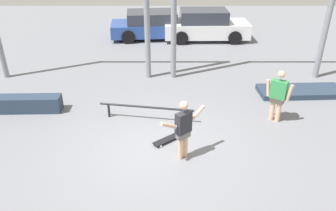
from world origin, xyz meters
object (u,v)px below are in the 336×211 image
(skateboarder, at_px, (184,128))
(manual_pad, at_px, (301,91))
(parked_car_blue, at_px, (155,25))
(parked_car_white, at_px, (206,26))
(grind_box, at_px, (14,104))
(grind_rail, at_px, (147,109))
(skateboard, at_px, (167,140))
(bystander, at_px, (279,95))

(skateboarder, relative_size, manual_pad, 0.54)
(manual_pad, xyz_separation_m, parked_car_blue, (-5.13, 6.64, 0.55))
(skateboarder, distance_m, parked_car_white, 9.93)
(grind_box, bearing_deg, grind_rail, -7.43)
(grind_rail, height_order, parked_car_blue, parked_car_blue)
(skateboard, xyz_separation_m, grind_box, (-4.60, 1.64, 0.18))
(skateboard, relative_size, parked_car_blue, 0.16)
(skateboarder, bearing_deg, skateboard, 80.63)
(grind_rail, bearing_deg, skateboarder, -61.34)
(skateboarder, bearing_deg, manual_pad, 1.07)
(skateboarder, bearing_deg, grind_rail, 79.18)
(manual_pad, bearing_deg, grind_rail, -161.20)
(skateboard, xyz_separation_m, manual_pad, (4.47, 2.84, 0.03))
(skateboard, distance_m, bystander, 3.35)
(skateboard, relative_size, grind_rail, 0.28)
(skateboard, xyz_separation_m, parked_car_blue, (-0.66, 9.48, 0.58))
(skateboard, height_order, parked_car_blue, parked_car_blue)
(grind_box, distance_m, bystander, 7.72)
(skateboard, height_order, grind_rail, grind_rail)
(skateboard, height_order, parked_car_white, parked_car_white)
(skateboarder, height_order, grind_box, skateboarder)
(grind_rail, relative_size, bystander, 1.76)
(manual_pad, relative_size, parked_car_blue, 0.61)
(grind_box, relative_size, manual_pad, 1.01)
(bystander, bearing_deg, grind_rail, 33.20)
(grind_box, xyz_separation_m, parked_car_white, (6.50, 7.51, 0.46))
(skateboarder, xyz_separation_m, grind_rail, (-0.97, 1.78, -0.48))
(manual_pad, xyz_separation_m, grind_rail, (-5.06, -1.72, 0.26))
(parked_car_blue, bearing_deg, skateboard, -91.43)
(manual_pad, bearing_deg, parked_car_white, 112.20)
(grind_box, height_order, manual_pad, grind_box)
(grind_box, relative_size, bystander, 1.84)
(grind_box, distance_m, manual_pad, 9.15)
(parked_car_white, bearing_deg, grind_box, -131.88)
(skateboard, distance_m, manual_pad, 5.29)
(skateboarder, height_order, grind_rail, skateboarder)
(grind_rail, distance_m, bystander, 3.69)
(manual_pad, relative_size, grind_rail, 1.03)
(skateboard, xyz_separation_m, parked_car_white, (1.89, 9.15, 0.64))
(skateboard, xyz_separation_m, grind_rail, (-0.59, 1.12, 0.29))
(grind_box, height_order, grind_rail, grind_box)
(grind_rail, xyz_separation_m, parked_car_white, (2.48, 8.03, 0.35))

